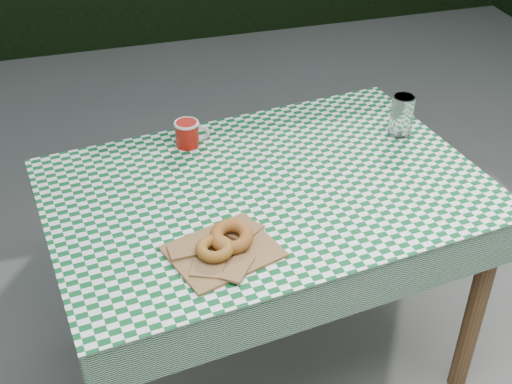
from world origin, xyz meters
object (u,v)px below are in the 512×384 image
coffee_mug (187,134)px  paper_bag (223,251)px  table (266,282)px  drinking_glass (402,116)px

coffee_mug → paper_bag: bearing=-84.3°
table → drinking_glass: 0.70m
drinking_glass → coffee_mug: bearing=169.7°
coffee_mug → drinking_glass: drinking_glass is taller
table → drinking_glass: (0.51, 0.17, 0.45)m
table → coffee_mug: 0.54m
paper_bag → table: bearing=52.4°
paper_bag → drinking_glass: (0.70, 0.42, 0.06)m
paper_bag → coffee_mug: 0.55m
table → paper_bag: size_ratio=4.72×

